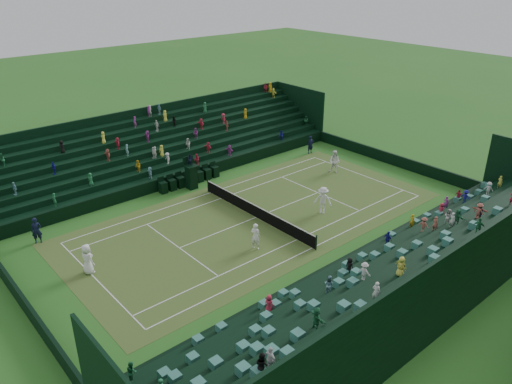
% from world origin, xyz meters
% --- Properties ---
extents(ground, '(160.00, 160.00, 0.00)m').
position_xyz_m(ground, '(0.00, 0.00, 0.00)').
color(ground, '#296821').
rests_on(ground, ground).
extents(court_surface, '(12.97, 26.77, 0.01)m').
position_xyz_m(court_surface, '(0.00, 0.00, 0.01)').
color(court_surface, '#347527').
rests_on(court_surface, ground).
extents(perimeter_wall_north, '(17.17, 0.20, 1.00)m').
position_xyz_m(perimeter_wall_north, '(0.00, 15.88, 0.50)').
color(perimeter_wall_north, black).
rests_on(perimeter_wall_north, ground).
extents(perimeter_wall_south, '(17.17, 0.20, 1.00)m').
position_xyz_m(perimeter_wall_south, '(0.00, -15.88, 0.50)').
color(perimeter_wall_south, black).
rests_on(perimeter_wall_south, ground).
extents(perimeter_wall_east, '(0.20, 31.77, 1.00)m').
position_xyz_m(perimeter_wall_east, '(8.48, 0.00, 0.50)').
color(perimeter_wall_east, black).
rests_on(perimeter_wall_east, ground).
extents(perimeter_wall_west, '(0.20, 31.77, 1.00)m').
position_xyz_m(perimeter_wall_west, '(-8.48, 0.00, 0.50)').
color(perimeter_wall_west, black).
rests_on(perimeter_wall_west, ground).
extents(north_grandstand, '(6.60, 32.00, 4.90)m').
position_xyz_m(north_grandstand, '(12.66, 0.00, 1.55)').
color(north_grandstand, black).
rests_on(north_grandstand, ground).
extents(south_grandstand, '(6.60, 32.00, 4.90)m').
position_xyz_m(south_grandstand, '(-12.66, 0.00, 1.55)').
color(south_grandstand, black).
rests_on(south_grandstand, ground).
extents(tennis_net, '(11.67, 0.10, 1.06)m').
position_xyz_m(tennis_net, '(0.00, 0.00, 0.53)').
color(tennis_net, black).
rests_on(tennis_net, ground).
extents(umpire_chair, '(0.93, 0.93, 2.92)m').
position_xyz_m(umpire_chair, '(-7.21, -0.59, 1.25)').
color(umpire_chair, black).
rests_on(umpire_chair, ground).
extents(courtside_chairs, '(0.59, 5.56, 1.28)m').
position_xyz_m(courtside_chairs, '(-7.93, -0.29, 0.48)').
color(courtside_chairs, black).
rests_on(courtside_chairs, ground).
extents(player_near_west, '(1.03, 0.78, 1.88)m').
position_xyz_m(player_near_west, '(-1.08, -11.88, 0.94)').
color(player_near_west, white).
rests_on(player_near_west, ground).
extents(player_near_east, '(0.78, 0.66, 1.80)m').
position_xyz_m(player_near_east, '(3.18, -2.77, 0.90)').
color(player_near_east, white).
rests_on(player_near_east, ground).
extents(player_far_west, '(1.16, 1.03, 1.99)m').
position_xyz_m(player_far_west, '(-1.95, 10.52, 1.00)').
color(player_far_west, white).
rests_on(player_far_west, ground).
extents(player_far_east, '(1.51, 1.28, 2.02)m').
position_xyz_m(player_far_east, '(2.56, 4.10, 1.01)').
color(player_far_east, white).
rests_on(player_far_east, ground).
extents(line_judge_north, '(0.50, 0.68, 1.70)m').
position_xyz_m(line_judge_north, '(-6.62, 12.44, 0.85)').
color(line_judge_north, black).
rests_on(line_judge_north, ground).
extents(line_judge_south, '(0.63, 0.75, 1.76)m').
position_xyz_m(line_judge_south, '(-6.52, -12.91, 0.88)').
color(line_judge_south, black).
rests_on(line_judge_south, ground).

